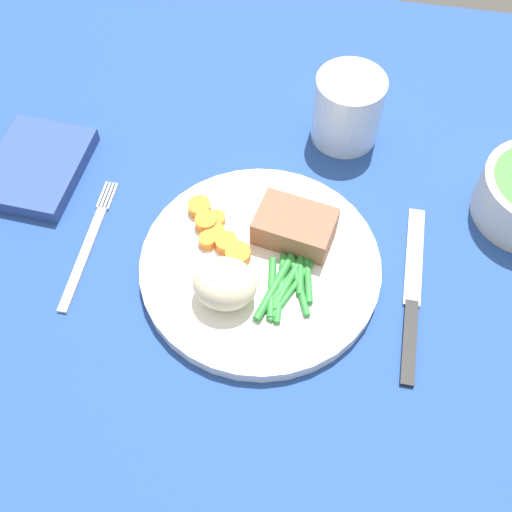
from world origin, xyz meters
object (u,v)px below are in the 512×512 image
fork (89,244)px  napkin (37,167)px  meat_portion (295,226)px  knife (412,295)px  water_glass (347,113)px  dinner_plate (256,265)px

fork → napkin: 12.37cm
napkin → fork: bearing=-44.1°
meat_portion → napkin: 30.63cm
knife → water_glass: 22.97cm
knife → water_glass: water_glass is taller
fork → meat_portion: bearing=13.5°
dinner_plate → water_glass: water_glass is taller
knife → napkin: napkin is taller
water_glass → napkin: (-33.76, -12.16, -2.64)cm
dinner_plate → napkin: bearing=162.8°
water_glass → napkin: bearing=-160.2°
meat_portion → fork: (-21.35, -4.13, -3.00)cm
dinner_plate → napkin: 28.16cm
dinner_plate → fork: (-18.03, -0.26, -0.60)cm
meat_portion → knife: 13.72cm
meat_portion → fork: 21.95cm
water_glass → knife: bearing=-66.2°
meat_portion → dinner_plate: bearing=-130.6°
dinner_plate → fork: dinner_plate is taller
water_glass → meat_portion: bearing=-102.0°
dinner_plate → knife: (16.05, -0.29, -0.60)cm
dinner_plate → water_glass: bearing=71.5°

